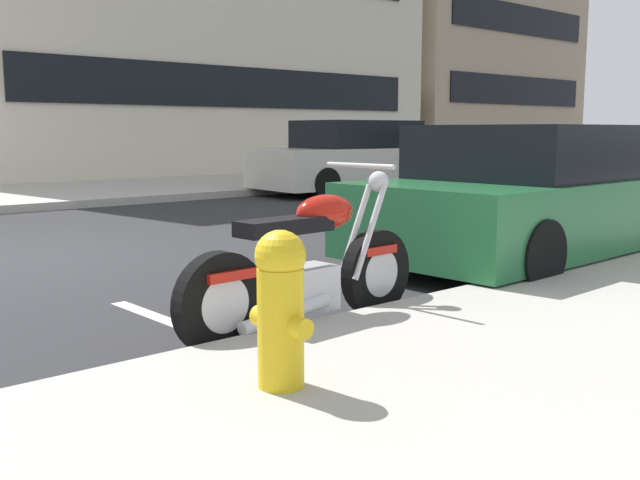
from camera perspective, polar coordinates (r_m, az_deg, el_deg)
ground_plane at (r=8.43m, az=-23.27°, el=-1.38°), size 260.00×260.00×0.00m
sidewalk_far_curb at (r=20.77m, az=3.07°, el=4.93°), size 120.00×5.00×0.14m
parking_stall_stripe at (r=5.09m, az=-9.70°, el=-6.87°), size 0.12×2.20×0.01m
parked_motorcycle at (r=4.91m, az=-0.91°, el=-2.27°), size 2.03×0.62×1.11m
parked_car_near_corner at (r=7.93m, az=16.07°, el=3.15°), size 4.22×2.02×1.39m
car_opposite_curb at (r=16.03m, az=2.90°, el=6.23°), size 4.78×2.17×1.54m
fire_hydrant at (r=3.46m, az=-3.05°, el=-4.98°), size 0.24×0.36×0.75m
townhouse_behind_pole at (r=33.90m, az=8.48°, el=17.20°), size 10.14×9.23×13.10m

